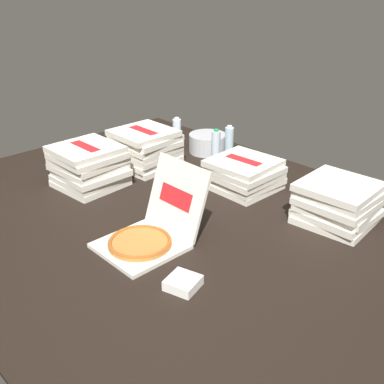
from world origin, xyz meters
name	(u,v)px	position (x,y,z in m)	size (l,w,h in m)	color
ground_plane	(175,219)	(0.00, 0.00, -0.01)	(3.20, 2.40, 0.02)	black
open_pizza_box	(150,231)	(0.12, -0.28, 0.07)	(0.38, 0.52, 0.39)	silver
pizza_stack_right_near	(146,148)	(-0.72, 0.36, 0.14)	(0.42, 0.42, 0.28)	silver
pizza_stack_left_near	(338,203)	(0.66, 0.63, 0.12)	(0.43, 0.43, 0.23)	silver
pizza_stack_right_far	(89,166)	(-0.71, -0.11, 0.14)	(0.42, 0.42, 0.28)	silver
pizza_stack_right_mid	(244,174)	(0.01, 0.58, 0.10)	(0.41, 0.41, 0.20)	silver
ice_bucket	(208,143)	(-0.62, 0.89, 0.07)	(0.29, 0.29, 0.14)	#B7BABF
water_bottle_0	(216,146)	(-0.44, 0.79, 0.12)	(0.07, 0.07, 0.25)	silver
water_bottle_1	(229,142)	(-0.43, 0.93, 0.12)	(0.07, 0.07, 0.25)	silver
water_bottle_2	(177,133)	(-0.86, 0.78, 0.12)	(0.07, 0.07, 0.25)	white
napkin_pile	(183,283)	(0.51, -0.41, 0.02)	(0.14, 0.14, 0.05)	white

